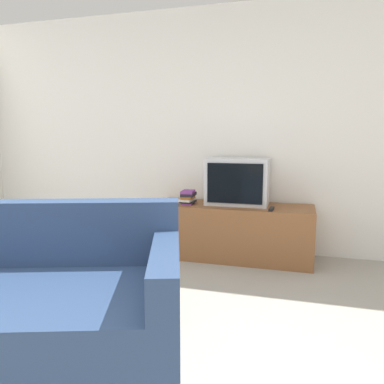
% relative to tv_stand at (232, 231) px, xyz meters
% --- Properties ---
extents(wall_back, '(9.00, 0.06, 2.60)m').
position_rel_tv_stand_xyz_m(wall_back, '(-0.11, 0.32, 1.02)').
color(wall_back, white).
rests_on(wall_back, ground_plane).
extents(tv_stand, '(1.60, 0.54, 0.55)m').
position_rel_tv_stand_xyz_m(tv_stand, '(0.00, 0.00, 0.00)').
color(tv_stand, brown).
rests_on(tv_stand, ground_plane).
extents(television, '(0.63, 0.40, 0.47)m').
position_rel_tv_stand_xyz_m(television, '(0.03, 0.07, 0.51)').
color(television, silver).
rests_on(television, tv_stand).
extents(couch, '(2.07, 1.45, 0.86)m').
position_rel_tv_stand_xyz_m(couch, '(-0.85, -2.22, 0.03)').
color(couch, navy).
rests_on(couch, ground_plane).
extents(book_stack, '(0.16, 0.23, 0.14)m').
position_rel_tv_stand_xyz_m(book_stack, '(-0.46, -0.06, 0.35)').
color(book_stack, '#7A3884').
rests_on(book_stack, tv_stand).
extents(remote_on_stand, '(0.05, 0.16, 0.02)m').
position_rel_tv_stand_xyz_m(remote_on_stand, '(0.40, -0.17, 0.29)').
color(remote_on_stand, black).
rests_on(remote_on_stand, tv_stand).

